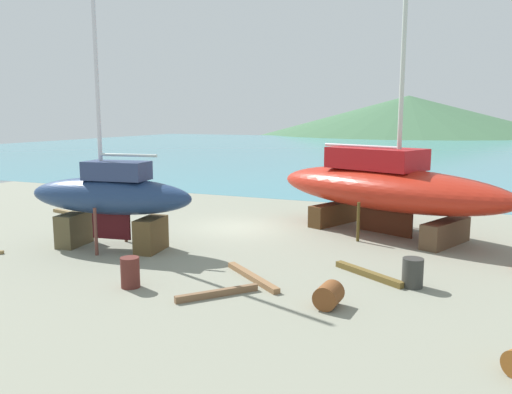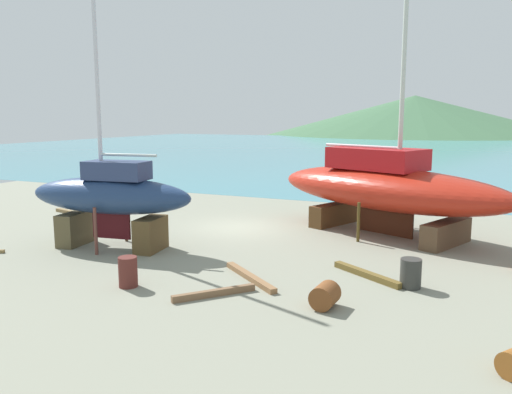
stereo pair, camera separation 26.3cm
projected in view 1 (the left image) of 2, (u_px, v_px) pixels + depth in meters
The scene contains 13 objects.
ground_plane at pixel (203, 245), 19.39m from camera, with size 44.55×44.55×0.00m, color gray.
sea_water at pixel (401, 151), 70.98m from camera, with size 132.56×91.26×0.01m, color teal.
headland_hill at pixel (407, 134), 137.73m from camera, with size 151.98×151.98×20.34m, color #406946.
sailboat_far_slipway at pixel (385, 187), 20.91m from camera, with size 11.03×7.27×14.51m.
sailboat_large_starboard at pixel (111, 197), 18.58m from camera, with size 6.57×2.66×10.29m.
barrel_tipped_center at pixel (413, 273), 14.53m from camera, with size 0.59×0.59×0.84m, color #31322F.
barrel_ochre at pixel (154, 199), 28.33m from camera, with size 0.58×0.58×0.92m, color brown.
barrel_by_slipway at pixel (329, 295), 13.00m from camera, with size 0.63×0.63×0.75m, color brown.
barrel_rust_mid at pixel (130, 272), 14.51m from camera, with size 0.54×0.54×0.87m, color #582621.
timber_plank_far at pixel (368, 274), 15.50m from camera, with size 2.65×0.23×0.18m, color brown.
timber_long_fore at pixel (217, 293), 13.80m from camera, with size 2.38×0.16×0.19m, color brown.
timber_short_skew at pixel (252, 277), 15.25m from camera, with size 2.94×0.22×0.16m, color olive.
timber_plank_near at pixel (70, 213), 25.23m from camera, with size 2.62×0.23×0.16m, color olive.
Camera 1 is at (9.25, -19.76, 4.84)m, focal length 35.85 mm.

